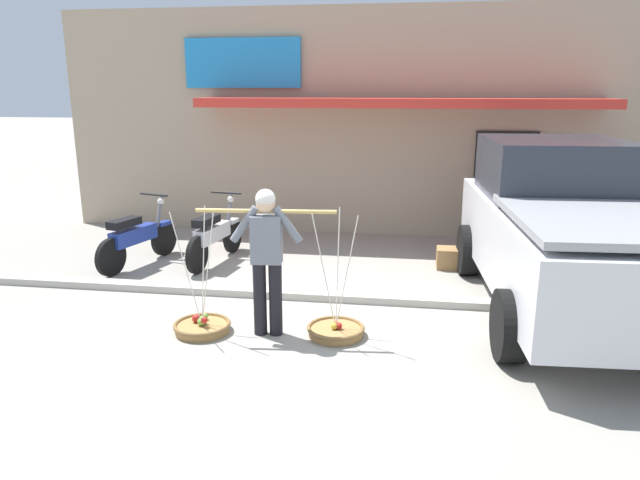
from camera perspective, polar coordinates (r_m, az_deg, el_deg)
ground_plane at (r=7.34m, az=-3.59°, el=-7.51°), size 90.00×90.00×0.00m
sidewalk_curb at (r=7.96m, az=-2.53°, el=-5.30°), size 20.00×0.24×0.10m
fruit_vendor at (r=6.55m, az=-5.22°, el=-1.24°), size 1.55×0.23×1.70m
fruit_basket_left_side at (r=7.01m, az=-11.41°, el=-8.20°), size 0.67×0.67×1.45m
fruit_basket_right_side at (r=6.78m, az=1.54°, el=-8.73°), size 0.67×0.67×1.45m
motorcycle_nearest_shop at (r=9.70m, az=-17.42°, el=0.19°), size 0.66×1.78×1.09m
motorcycle_second_in_row at (r=9.55m, az=-10.25°, el=0.42°), size 0.54×1.81×1.09m
parked_truck at (r=7.94m, az=22.66°, el=0.90°), size 2.35×4.79×2.10m
storefront_building at (r=13.57m, az=7.93°, el=11.73°), size 13.00×6.00×4.20m
wooden_crate at (r=9.43m, az=12.63°, el=-1.74°), size 0.44×0.36×0.32m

